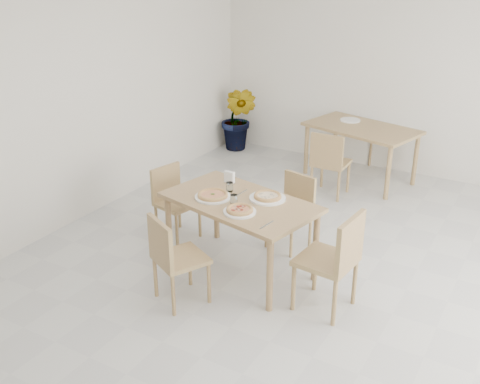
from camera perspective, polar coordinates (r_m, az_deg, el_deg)
The scene contains 21 objects.
main_table at distance 5.32m, azimuth 0.00°, elevation -1.71°, with size 1.58×1.10×0.75m.
chair_south at distance 4.93m, azimuth -6.86°, elevation -6.35°, with size 0.55×0.55×0.83m.
chair_north at distance 5.91m, azimuth 5.45°, elevation -1.39°, with size 0.46×0.46×0.78m.
chair_west at distance 6.12m, azimuth -6.87°, elevation -0.50°, with size 0.47×0.47×0.79m.
chair_east at distance 4.83m, azimuth 9.70°, elevation -6.45°, with size 0.50×0.50×0.93m.
plate_margherita at distance 5.34m, azimuth -2.78°, elevation -0.51°, with size 0.34×0.34×0.02m, color white.
plate_mushroom at distance 5.31m, azimuth 2.81°, elevation -0.63°, with size 0.35×0.35×0.02m, color white.
plate_pepperoni at distance 5.03m, azimuth -0.03°, elevation -2.02°, with size 0.30×0.30×0.02m, color white.
pizza_margherita at distance 5.33m, azimuth -2.78°, elevation -0.28°, with size 0.33×0.33×0.03m.
pizza_mushroom at distance 5.30m, azimuth 2.82°, elevation -0.40°, with size 0.28×0.28×0.03m.
pizza_pepperoni at distance 5.02m, azimuth -0.03°, elevation -1.78°, with size 0.26×0.26×0.03m.
tumbler_a at distance 5.20m, azimuth -0.63°, elevation -0.74°, with size 0.07×0.07×0.09m, color white.
tumbler_b at distance 5.46m, azimuth -1.07°, elevation 0.52°, with size 0.07×0.07×0.09m, color white.
napkin_holder at distance 5.65m, azimuth -1.08°, elevation 1.46°, with size 0.12×0.06×0.13m.
fork_a at distance 4.81m, azimuth 2.74°, elevation -3.36°, with size 0.02×0.20×0.01m, color silver.
fork_b at distance 5.44m, azimuth 0.18°, elevation -0.09°, with size 0.02×0.19×0.01m, color silver.
second_table at distance 7.76m, azimuth 12.23°, elevation 5.88°, with size 1.60×1.16×0.75m.
chair_back_s at distance 7.15m, azimuth 9.03°, elevation 3.24°, with size 0.43×0.43×0.86m.
chair_back_n at distance 8.46m, azimuth 15.24°, elevation 5.71°, with size 0.51×0.51×0.82m.
plate_empty at distance 7.98m, azimuth 11.13°, elevation 7.18°, with size 0.28×0.28×0.02m, color white.
potted_plant at distance 8.83m, azimuth -0.14°, elevation 7.46°, with size 0.56×0.45×1.02m, color #2B5E1C.
Camera 1 is at (1.65, -4.18, 2.90)m, focal length 42.00 mm.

